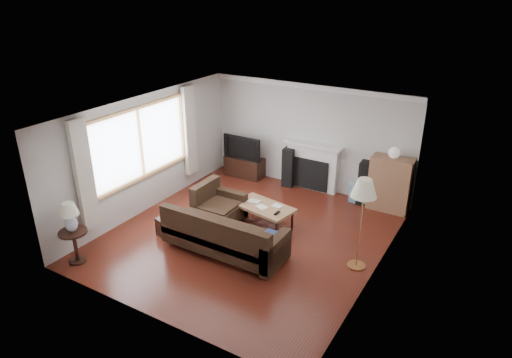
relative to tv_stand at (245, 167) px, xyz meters
The scene contains 17 objects.
room 3.15m from the tv_stand, 56.65° to the right, with size 5.10×5.60×2.54m.
window 3.10m from the tv_stand, 106.66° to the right, with size 0.12×2.74×1.54m, color brown.
curtain_near 4.44m from the tv_stand, 100.18° to the right, with size 0.10×0.35×2.10m, color beige.
curtain_far 1.81m from the tv_stand, 122.75° to the right, with size 0.10×0.35×2.10m, color beige.
fireplace 1.83m from the tv_stand, ahead, with size 1.40×0.26×1.15m, color white.
tv_stand is the anchor object (origin of this frame).
television 0.55m from the tv_stand, ahead, with size 1.03×0.14×0.59m, color black.
speaker_left 1.26m from the tv_stand, ahead, with size 0.26×0.32×0.95m, color black.
speaker_right 3.13m from the tv_stand, ahead, with size 0.27×0.33×0.98m, color black.
bookshelf 3.69m from the tv_stand, ahead, with size 0.87×0.41×1.20m, color #8F5F42.
globe_lamp 3.83m from the tv_stand, ahead, with size 0.24×0.24×0.24m, color white.
sectional_sofa 3.60m from the tv_stand, 63.74° to the right, with size 2.47×1.80×0.80m, color black.
coffee_table 2.66m from the tv_stand, 49.50° to the right, with size 1.21×0.66×0.47m, color #936946.
footstool 3.26m from the tv_stand, 84.47° to the right, with size 0.43×0.43×0.36m, color black.
floor_lamp 4.58m from the tv_stand, 32.40° to the right, with size 0.43×0.43×1.67m, color #A76C3A.
side_table 4.85m from the tv_stand, 96.00° to the right, with size 0.49×0.49×0.62m, color black.
table_lamp 4.89m from the tv_stand, 96.00° to the right, with size 0.33×0.33×0.54m, color silver.
Camera 1 is at (4.10, -6.62, 4.62)m, focal length 32.00 mm.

